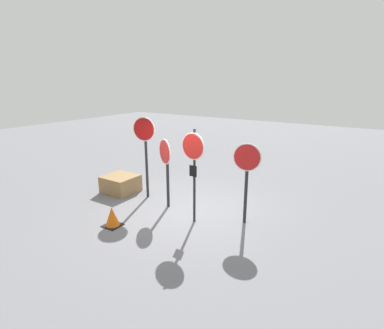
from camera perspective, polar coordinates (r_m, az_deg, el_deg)
ground_plane at (r=8.57m, az=-1.39°, el=-9.05°), size 40.00×40.00×0.00m
stop_sign_0 at (r=9.19m, az=-8.95°, el=4.26°), size 0.72×0.21×2.55m
stop_sign_1 at (r=8.48m, az=-5.00°, el=0.71°), size 0.64×0.36×2.02m
stop_sign_2 at (r=7.39m, az=0.26°, el=1.35°), size 0.68×0.15×2.47m
stop_sign_3 at (r=7.54m, az=10.38°, el=-0.78°), size 0.70×0.19×2.13m
traffic_cone_0 at (r=7.98m, az=-14.96°, el=-9.59°), size 0.43×0.43×0.51m
storage_crate at (r=10.23m, az=-13.43°, el=-3.60°), size 1.02×0.98×0.56m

